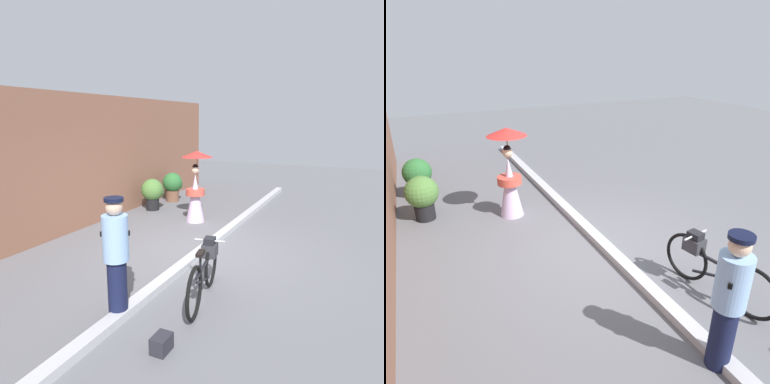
% 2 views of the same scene
% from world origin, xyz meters
% --- Properties ---
extents(ground_plane, '(30.00, 30.00, 0.00)m').
position_xyz_m(ground_plane, '(0.00, 0.00, 0.00)').
color(ground_plane, slate).
extents(sidewalk_curb, '(14.00, 0.20, 0.12)m').
position_xyz_m(sidewalk_curb, '(0.00, 0.00, 0.06)').
color(sidewalk_curb, '#B2B2B7').
rests_on(sidewalk_curb, ground_plane).
extents(bicycle_near_officer, '(1.75, 0.50, 0.83)m').
position_xyz_m(bicycle_near_officer, '(-1.71, -0.77, 0.44)').
color(bicycle_near_officer, black).
rests_on(bicycle_near_officer, ground_plane).
extents(person_officer, '(0.34, 0.34, 1.65)m').
position_xyz_m(person_officer, '(-2.69, 0.06, 0.88)').
color(person_officer, '#141938').
rests_on(person_officer, ground_plane).
extents(person_with_parasol, '(0.79, 0.79, 1.83)m').
position_xyz_m(person_with_parasol, '(1.97, 1.09, 0.92)').
color(person_with_parasol, silver).
rests_on(person_with_parasol, ground_plane).
extents(potted_plant_by_door, '(0.65, 0.64, 0.93)m').
position_xyz_m(potted_plant_by_door, '(3.80, 2.75, 0.53)').
color(potted_plant_by_door, brown).
rests_on(potted_plant_by_door, ground_plane).
extents(potted_plant_small, '(0.66, 0.64, 0.92)m').
position_xyz_m(potted_plant_small, '(2.54, 2.72, 0.53)').
color(potted_plant_small, black).
rests_on(potted_plant_small, ground_plane).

